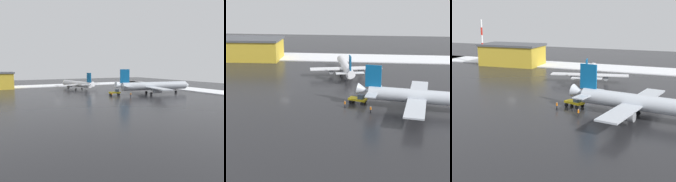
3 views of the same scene
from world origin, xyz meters
The scene contains 8 objects.
ground_plane centered at (0.00, 0.00, 0.00)m, with size 240.00×240.00×0.00m, color #232326.
snow_bank_far centered at (0.00, -50.00, 0.17)m, with size 152.00×16.00×0.35m, color white.
snow_bank_left centered at (-67.00, 0.00, 0.17)m, with size 14.00×116.00×0.35m, color white.
airplane_foreground_jet centered at (-37.81, 11.06, 3.47)m, with size 35.29×29.46×10.51m.
airplane_far_rear centered at (-15.49, -22.15, 2.86)m, with size 24.18×28.87×8.64m.
pushback_tug centered at (-21.39, 7.46, 1.28)m, with size 5.07×3.64×2.50m.
ground_crew_by_nose_gear centered at (-18.13, 10.68, 0.97)m, with size 0.36×0.36×1.71m.
ground_crew_beside_wing centered at (-24.54, 14.12, 0.97)m, with size 0.36×0.36×1.71m.
Camera 1 is at (20.85, 84.05, 11.46)m, focal length 35.00 mm.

